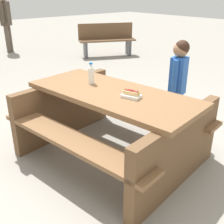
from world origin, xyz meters
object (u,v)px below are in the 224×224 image
(hotdog_tray, at_px, (131,95))
(park_bench_near, at_px, (107,39))
(soda_bottle, at_px, (91,74))
(bystander_adult, at_px, (5,14))
(picnic_table, at_px, (112,119))
(child_in_coat, at_px, (178,76))

(hotdog_tray, distance_m, park_bench_near, 5.25)
(hotdog_tray, bearing_deg, park_bench_near, 142.30)
(soda_bottle, xyz_separation_m, bystander_adult, (-5.78, 1.42, 0.20))
(hotdog_tray, xyz_separation_m, bystander_adult, (-6.38, 1.40, 0.27))
(picnic_table, relative_size, hotdog_tray, 9.61)
(soda_bottle, bearing_deg, hotdog_tray, 1.64)
(child_in_coat, bearing_deg, park_bench_near, 150.38)
(hotdog_tray, xyz_separation_m, park_bench_near, (-4.15, 3.21, -0.33))
(hotdog_tray, distance_m, child_in_coat, 0.94)
(child_in_coat, bearing_deg, soda_bottle, -115.63)
(picnic_table, relative_size, soda_bottle, 8.51)
(soda_bottle, height_order, park_bench_near, soda_bottle)
(soda_bottle, distance_m, hotdog_tray, 0.60)
(child_in_coat, distance_m, park_bench_near, 4.62)
(picnic_table, bearing_deg, park_bench_near, 140.36)
(hotdog_tray, xyz_separation_m, child_in_coat, (-0.14, 0.93, -0.03))
(hotdog_tray, bearing_deg, soda_bottle, -178.36)
(hotdog_tray, bearing_deg, child_in_coat, 98.73)
(picnic_table, height_order, soda_bottle, soda_bottle)
(child_in_coat, relative_size, bystander_adult, 0.71)
(soda_bottle, distance_m, bystander_adult, 5.96)
(picnic_table, distance_m, soda_bottle, 0.54)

